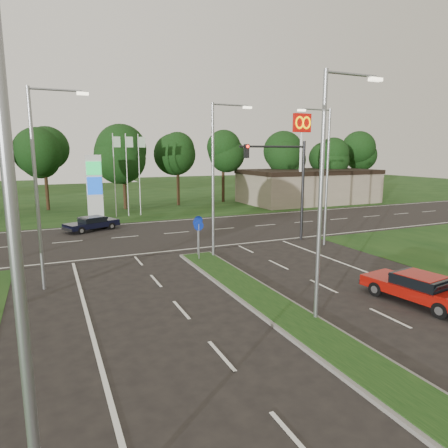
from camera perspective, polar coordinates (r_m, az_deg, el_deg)
name	(u,v)px	position (r m, az deg, el deg)	size (l,w,h in m)	color
ground	(445,424)	(11.59, 29.04, -23.67)	(160.00, 160.00, 0.00)	black
verge_far	(107,195)	(61.34, -16.40, 3.97)	(160.00, 50.00, 0.02)	black
cross_road	(164,234)	(31.20, -8.54, -1.42)	(160.00, 12.00, 0.02)	black
median_kerb	(333,346)	(13.91, 15.31, -16.49)	(2.00, 26.00, 0.12)	slate
commercial_building	(308,186)	(51.43, 11.90, 5.27)	(16.00, 9.00, 4.00)	gray
streetlight_median_near	(326,185)	(14.69, 14.33, 5.42)	(2.53, 0.22, 9.00)	gray
streetlight_median_far	(216,172)	(23.36, -1.13, 7.39)	(2.53, 0.22, 9.00)	gray
streetlight_left_near	(33,244)	(5.61, -25.65, -2.61)	(2.53, 0.22, 9.00)	gray
streetlight_left_far	(40,179)	(19.52, -24.77, 5.91)	(2.53, 0.22, 9.00)	gray
streetlight_right_far	(325,170)	(27.36, 14.22, 7.50)	(2.53, 0.22, 9.00)	gray
traffic_signal	(287,175)	(28.06, 9.04, 6.87)	(5.10, 0.42, 7.00)	black
median_signs	(198,229)	(23.77, -3.70, -0.76)	(1.16, 1.76, 2.38)	gray
gas_pylon	(97,186)	(38.89, -17.71, 5.26)	(5.80, 1.26, 8.00)	silver
mcdonalds_sign	(302,136)	(45.68, 11.04, 12.23)	(2.20, 0.47, 10.40)	silver
treeline_far	(124,147)	(46.16, -14.08, 10.66)	(6.00, 6.00, 9.90)	black
red_sedan	(419,287)	(18.73, 26.05, -8.15)	(2.47, 4.69, 1.23)	#9A0E08
navy_sedan	(92,223)	(33.75, -18.36, 0.11)	(4.46, 3.19, 1.14)	black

